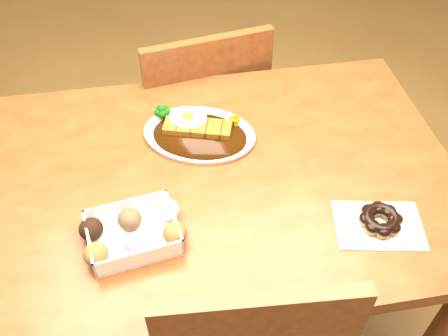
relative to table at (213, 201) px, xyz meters
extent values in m
plane|color=brown|center=(0.00, 0.00, -0.65)|extent=(6.00, 6.00, 0.00)
cube|color=#532A10|center=(0.00, 0.00, 0.08)|extent=(1.20, 0.80, 0.04)
cylinder|color=#532A10|center=(-0.54, 0.34, -0.30)|extent=(0.06, 0.06, 0.71)
cylinder|color=#532A10|center=(0.54, 0.34, -0.30)|extent=(0.06, 0.06, 0.71)
cube|color=#532A10|center=(0.02, 0.60, -0.22)|extent=(0.48, 0.48, 0.04)
cylinder|color=#532A10|center=(0.16, 0.80, -0.45)|extent=(0.04, 0.04, 0.41)
cylinder|color=#532A10|center=(-0.17, 0.74, -0.45)|extent=(0.04, 0.04, 0.41)
cylinder|color=#532A10|center=(0.22, 0.46, -0.45)|extent=(0.04, 0.04, 0.41)
cylinder|color=#532A10|center=(-0.12, 0.40, -0.45)|extent=(0.04, 0.04, 0.41)
cube|color=#532A10|center=(0.05, 0.41, 0.02)|extent=(0.40, 0.09, 0.40)
ellipsoid|color=white|center=(-0.01, 0.14, 0.11)|extent=(0.34, 0.30, 0.01)
ellipsoid|color=black|center=(-0.01, 0.12, 0.11)|extent=(0.29, 0.25, 0.01)
cube|color=#6B380C|center=(-0.02, 0.15, 0.12)|extent=(0.19, 0.11, 0.02)
ellipsoid|color=white|center=(-0.04, 0.18, 0.14)|extent=(0.12, 0.12, 0.01)
ellipsoid|color=#FFB214|center=(-0.04, 0.18, 0.14)|extent=(0.03, 0.03, 0.02)
cube|color=white|center=(-0.20, -0.16, 0.12)|extent=(0.21, 0.17, 0.05)
ellipsoid|color=brown|center=(-0.27, -0.21, 0.13)|extent=(0.05, 0.05, 0.05)
ellipsoid|color=pink|center=(-0.19, -0.19, 0.13)|extent=(0.05, 0.05, 0.05)
ellipsoid|color=brown|center=(-0.11, -0.18, 0.13)|extent=(0.05, 0.05, 0.05)
ellipsoid|color=black|center=(-0.28, -0.14, 0.13)|extent=(0.05, 0.05, 0.05)
ellipsoid|color=black|center=(-0.20, -0.13, 0.13)|extent=(0.05, 0.05, 0.05)
ellipsoid|color=beige|center=(-0.12, -0.12, 0.13)|extent=(0.05, 0.05, 0.05)
cube|color=silver|center=(0.34, -0.21, 0.10)|extent=(0.22, 0.17, 0.00)
torus|color=olive|center=(0.34, -0.21, 0.12)|extent=(0.11, 0.11, 0.03)
torus|color=black|center=(0.34, -0.21, 0.13)|extent=(0.10, 0.10, 0.02)
camera|label=1|loc=(-0.11, -0.82, 0.99)|focal=40.00mm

